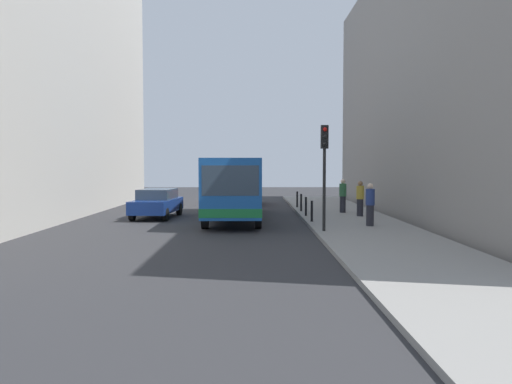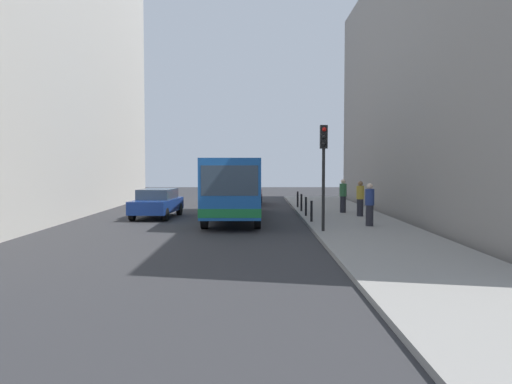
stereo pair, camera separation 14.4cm
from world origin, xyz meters
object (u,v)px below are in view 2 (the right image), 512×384
(bollard_farthest, at_px, (298,199))
(pedestrian_near_signal, at_px, (370,205))
(traffic_light, at_px, (324,157))
(bus, at_px, (234,185))
(bollard_near, at_px, (312,211))
(bollard_mid, at_px, (306,206))
(bollard_far, at_px, (302,203))
(pedestrian_far_sidewalk, at_px, (343,196))
(car_beside_bus, at_px, (157,203))
(pedestrian_mid_sidewalk, at_px, (360,199))
(car_behind_bus, at_px, (248,193))

(bollard_farthest, xyz_separation_m, pedestrian_near_signal, (2.26, -9.66, 0.43))
(traffic_light, height_order, bollard_farthest, traffic_light)
(bus, height_order, bollard_farthest, bus)
(bollard_near, relative_size, bollard_mid, 1.00)
(bollard_mid, bearing_deg, bollard_farthest, 90.00)
(bollard_far, bearing_deg, bollard_mid, -90.00)
(bollard_near, height_order, bollard_far, same)
(bollard_mid, relative_size, bollard_farthest, 1.00)
(bus, height_order, bollard_near, bus)
(traffic_light, distance_m, pedestrian_far_sidewalk, 8.32)
(bollard_near, bearing_deg, bollard_mid, 90.00)
(car_beside_bus, height_order, bollard_near, car_beside_bus)
(car_beside_bus, distance_m, bollard_farthest, 8.98)
(bollard_near, relative_size, bollard_far, 1.00)
(car_beside_bus, bearing_deg, pedestrian_mid_sidewalk, -179.32)
(bollard_mid, height_order, pedestrian_mid_sidewalk, pedestrian_mid_sidewalk)
(bollard_farthest, distance_m, pedestrian_far_sidewalk, 4.15)
(car_behind_bus, bearing_deg, bollard_farthest, 129.11)
(bollard_far, height_order, pedestrian_mid_sidewalk, pedestrian_mid_sidewalk)
(bus, bearing_deg, pedestrian_mid_sidewalk, 178.18)
(bus, distance_m, pedestrian_mid_sidewalk, 6.35)
(traffic_light, relative_size, bollard_farthest, 4.32)
(pedestrian_mid_sidewalk, bearing_deg, car_beside_bus, 163.43)
(bollard_near, distance_m, bollard_mid, 2.65)
(bus, height_order, car_beside_bus, bus)
(pedestrian_near_signal, bearing_deg, car_beside_bus, 93.28)
(pedestrian_mid_sidewalk, relative_size, pedestrian_far_sidewalk, 0.98)
(bollard_near, distance_m, bollard_far, 5.30)
(bus, relative_size, pedestrian_mid_sidewalk, 6.30)
(car_beside_bus, bearing_deg, bollard_mid, -179.19)
(pedestrian_near_signal, bearing_deg, bollard_far, 47.40)
(car_behind_bus, height_order, bollard_near, car_behind_bus)
(bus, height_order, pedestrian_far_sidewalk, bus)
(traffic_light, bearing_deg, pedestrian_mid_sidewalk, 66.14)
(pedestrian_near_signal, bearing_deg, pedestrian_mid_sidewalk, 23.71)
(bus, bearing_deg, bollard_mid, -179.56)
(bus, relative_size, pedestrian_near_signal, 6.15)
(pedestrian_far_sidewalk, bearing_deg, pedestrian_mid_sidewalk, -38.29)
(pedestrian_far_sidewalk, bearing_deg, traffic_light, -67.99)
(bollard_far, distance_m, pedestrian_mid_sidewalk, 3.93)
(bus, distance_m, bollard_mid, 3.79)
(pedestrian_far_sidewalk, bearing_deg, bollard_mid, -103.64)
(pedestrian_far_sidewalk, bearing_deg, car_behind_bus, 161.61)
(bollard_near, distance_m, pedestrian_near_signal, 2.86)
(bollard_far, bearing_deg, car_beside_bus, -164.06)
(traffic_light, bearing_deg, pedestrian_near_signal, 37.89)
(car_beside_bus, distance_m, bollard_near, 8.20)
(car_behind_bus, xyz_separation_m, bollard_farthest, (3.04, -3.94, -0.16))
(bollard_farthest, distance_m, pedestrian_mid_sidewalk, 6.13)
(car_beside_bus, relative_size, pedestrian_mid_sidewalk, 2.58)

